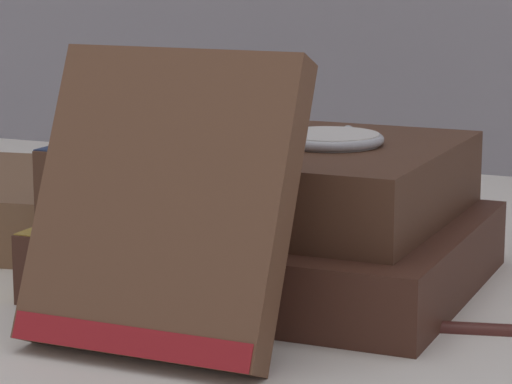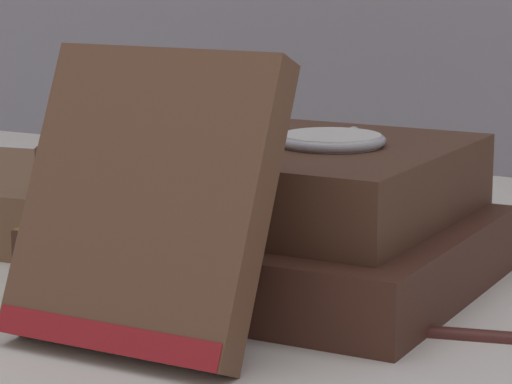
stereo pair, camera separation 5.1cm
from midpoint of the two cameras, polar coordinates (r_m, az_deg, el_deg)
name	(u,v)px [view 1 (the left image)]	position (r m, az deg, el deg)	size (l,w,h in m)	color
ground_plane	(236,296)	(0.61, -3.37, -4.94)	(3.00, 3.00, 0.00)	silver
book_flat_bottom	(265,249)	(0.63, -1.89, -2.73)	(0.21, 0.18, 0.04)	#422319
book_flat_top	(259,176)	(0.64, -2.16, 0.75)	(0.19, 0.16, 0.04)	#4C2D1E
book_leaning_front	(161,214)	(0.52, -7.31, -1.08)	(0.11, 0.07, 0.13)	brown
pocket_watch	(330,139)	(0.62, 1.14, 2.50)	(0.06, 0.06, 0.01)	silver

